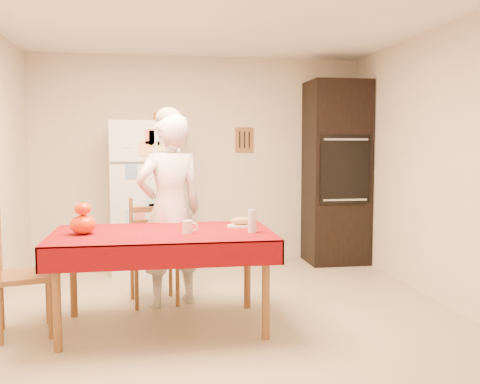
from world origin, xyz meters
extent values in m
plane|color=tan|center=(0.00, 0.00, 0.00)|extent=(4.50, 4.50, 0.00)
cube|color=beige|center=(0.00, 2.25, 1.25)|extent=(4.00, 0.02, 2.50)
cube|color=beige|center=(0.00, -2.25, 1.25)|extent=(4.00, 0.02, 2.50)
cube|color=beige|center=(2.00, 0.00, 1.25)|extent=(0.02, 4.50, 2.50)
cube|color=white|center=(0.00, 0.00, 2.50)|extent=(4.00, 4.50, 0.02)
cube|color=brown|center=(0.55, 2.23, 1.50)|extent=(0.22, 0.02, 0.30)
cube|color=white|center=(-0.65, 1.88, 0.85)|extent=(0.75, 0.70, 1.70)
cube|color=silver|center=(-0.39, 1.51, 1.45)|extent=(0.03, 0.03, 0.25)
cube|color=silver|center=(-0.39, 1.51, 0.70)|extent=(0.03, 0.03, 0.60)
cube|color=black|center=(1.63, 1.93, 1.10)|extent=(0.70, 0.60, 2.20)
cube|color=black|center=(1.63, 1.62, 1.15)|extent=(0.59, 0.02, 0.80)
cylinder|color=brown|center=(-1.24, -0.51, 0.35)|extent=(0.06, 0.06, 0.71)
cylinder|color=brown|center=(-1.24, 0.27, 0.35)|extent=(0.06, 0.06, 0.71)
cylinder|color=brown|center=(0.24, -0.51, 0.35)|extent=(0.06, 0.06, 0.71)
cylinder|color=brown|center=(0.24, 0.27, 0.35)|extent=(0.06, 0.06, 0.71)
cube|color=brown|center=(-0.50, -0.12, 0.73)|extent=(1.60, 0.90, 0.04)
cube|color=#5B050D|center=(-0.50, -0.12, 0.76)|extent=(1.70, 1.00, 0.01)
cylinder|color=brown|center=(-0.72, 0.35, 0.21)|extent=(0.04, 0.04, 0.43)
cylinder|color=brown|center=(-0.77, 0.69, 0.21)|extent=(0.04, 0.04, 0.43)
cylinder|color=brown|center=(-0.37, 0.41, 0.21)|extent=(0.04, 0.04, 0.43)
cylinder|color=brown|center=(-0.42, 0.74, 0.21)|extent=(0.04, 0.04, 0.43)
cube|color=brown|center=(-0.57, 0.55, 0.45)|extent=(0.48, 0.46, 0.04)
cube|color=brown|center=(-0.60, 0.72, 0.70)|extent=(0.36, 0.08, 0.50)
cylinder|color=brown|center=(-1.33, -0.25, 0.21)|extent=(0.04, 0.04, 0.43)
cylinder|color=brown|center=(-1.66, -0.33, 0.21)|extent=(0.04, 0.04, 0.43)
cylinder|color=brown|center=(-1.42, 0.10, 0.21)|extent=(0.04, 0.04, 0.43)
cylinder|color=brown|center=(-1.75, 0.03, 0.21)|extent=(0.04, 0.04, 0.43)
cube|color=brown|center=(-1.54, -0.11, 0.45)|extent=(0.49, 0.50, 0.04)
imported|color=silver|center=(-0.43, 0.48, 0.85)|extent=(0.72, 0.59, 1.71)
cylinder|color=white|center=(-0.31, -0.23, 0.81)|extent=(0.08, 0.08, 0.10)
ellipsoid|color=#C84F04|center=(-1.10, -0.13, 0.84)|extent=(0.20, 0.20, 0.15)
ellipsoid|color=#D24D04|center=(-1.10, -0.13, 0.96)|extent=(0.12, 0.12, 0.09)
cylinder|color=silver|center=(0.19, -0.25, 0.85)|extent=(0.07, 0.07, 0.18)
cylinder|color=white|center=(0.15, 0.03, 0.77)|extent=(0.24, 0.24, 0.02)
ellipsoid|color=#A47851|center=(0.15, 0.03, 0.81)|extent=(0.18, 0.10, 0.06)
cylinder|color=brown|center=(-0.53, 1.93, 1.75)|extent=(0.05, 0.05, 0.10)
cylinder|color=#98651B|center=(-0.50, 1.93, 1.75)|extent=(0.05, 0.05, 0.10)
cylinder|color=#935A1A|center=(-0.36, 1.93, 1.75)|extent=(0.05, 0.05, 0.10)
camera|label=1|loc=(-0.57, -4.28, 1.44)|focal=40.00mm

